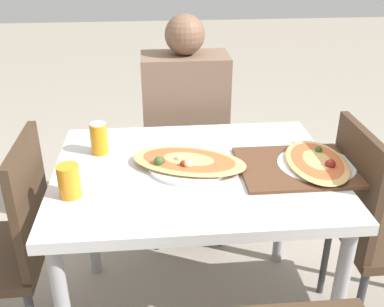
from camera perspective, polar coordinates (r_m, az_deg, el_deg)
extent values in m
cube|color=silver|center=(1.66, 0.39, -2.52)|extent=(1.03, 0.80, 0.04)
cylinder|color=#99999E|center=(2.17, -12.87, -7.19)|extent=(0.05, 0.05, 0.71)
cylinder|color=#99999E|center=(2.23, 11.42, -6.01)|extent=(0.05, 0.05, 0.71)
cube|color=#3F2D1E|center=(2.37, -0.86, -0.69)|extent=(0.40, 0.40, 0.04)
cube|color=#3F2D1E|center=(2.44, -1.24, 6.34)|extent=(0.38, 0.03, 0.44)
cylinder|color=#38383D|center=(2.37, 3.64, -7.43)|extent=(0.03, 0.03, 0.43)
cylinder|color=#38383D|center=(2.34, -4.68, -7.84)|extent=(0.03, 0.03, 0.43)
cylinder|color=#38383D|center=(2.65, 2.56, -3.30)|extent=(0.03, 0.03, 0.43)
cylinder|color=#38383D|center=(2.63, -4.81, -3.63)|extent=(0.03, 0.03, 0.43)
cube|color=#3F2D1E|center=(1.69, -19.92, -5.54)|extent=(0.03, 0.38, 0.44)
cylinder|color=#38383D|center=(2.10, -17.23, -14.07)|extent=(0.03, 0.03, 0.43)
cube|color=#3F2D1E|center=(1.77, 20.02, -3.83)|extent=(0.03, 0.38, 0.44)
cylinder|color=#38383D|center=(2.17, 16.61, -12.36)|extent=(0.03, 0.03, 0.43)
cylinder|color=#2D2D38|center=(2.38, 1.65, -6.50)|extent=(0.10, 0.10, 0.47)
cylinder|color=#2D2D38|center=(2.37, -2.84, -6.72)|extent=(0.10, 0.10, 0.47)
cube|color=brown|center=(2.23, -0.85, 5.63)|extent=(0.41, 0.23, 0.54)
sphere|color=brown|center=(2.12, -0.92, 14.87)|extent=(0.19, 0.19, 0.19)
cylinder|color=white|center=(1.66, -0.41, -1.48)|extent=(0.30, 0.30, 0.01)
ellipsoid|color=#E0AD66|center=(1.65, -0.41, -0.96)|extent=(0.48, 0.35, 0.02)
ellipsoid|color=#D16033|center=(1.65, -0.41, -0.78)|extent=(0.39, 0.29, 0.01)
sphere|color=beige|center=(1.60, -0.52, -1.32)|extent=(0.03, 0.03, 0.03)
sphere|color=maroon|center=(1.63, -3.98, -0.85)|extent=(0.03, 0.03, 0.03)
sphere|color=maroon|center=(1.60, -1.07, -1.33)|extent=(0.03, 0.03, 0.03)
sphere|color=beige|center=(1.64, -1.70, -0.61)|extent=(0.02, 0.02, 0.02)
sphere|color=#335928|center=(1.62, -4.24, -0.97)|extent=(0.04, 0.04, 0.04)
cylinder|color=orange|center=(1.78, -11.72, 1.85)|extent=(0.07, 0.07, 0.12)
cylinder|color=silver|center=(1.75, -11.91, 3.70)|extent=(0.06, 0.06, 0.00)
cylinder|color=orange|center=(1.51, -15.34, -3.39)|extent=(0.07, 0.07, 0.11)
cube|color=brown|center=(1.69, 13.06, -1.66)|extent=(0.42, 0.34, 0.01)
cylinder|color=white|center=(1.72, 15.48, -1.50)|extent=(0.29, 0.29, 0.01)
ellipsoid|color=#E0AD66|center=(1.71, 15.55, -1.00)|extent=(0.24, 0.37, 0.02)
ellipsoid|color=#D16033|center=(1.71, 15.57, -0.82)|extent=(0.20, 0.30, 0.01)
sphere|color=maroon|center=(1.67, 17.00, -1.29)|extent=(0.03, 0.03, 0.03)
sphere|color=maroon|center=(1.67, 17.20, -1.28)|extent=(0.04, 0.04, 0.04)
sphere|color=#335928|center=(1.77, 15.77, 0.47)|extent=(0.03, 0.03, 0.03)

